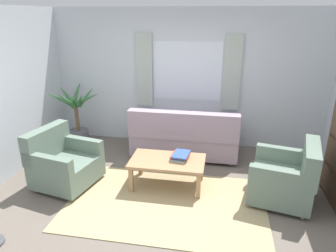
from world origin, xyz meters
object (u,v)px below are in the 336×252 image
object	(u,v)px
armchair_right	(286,178)
coffee_table	(167,163)
armchair_left	(63,163)
book_stack_on_table	(181,156)
couch	(184,137)
potted_plant	(77,119)

from	to	relation	value
armchair_right	coffee_table	xyz separation A→B (m)	(-1.68, 0.08, 0.03)
armchair_left	book_stack_on_table	world-z (taller)	armchair_left
book_stack_on_table	couch	bearing A→B (deg)	94.04
couch	potted_plant	world-z (taller)	potted_plant
coffee_table	book_stack_on_table	size ratio (longest dim) A/B	3.13
armchair_right	book_stack_on_table	size ratio (longest dim) A/B	2.84
potted_plant	armchair_left	bearing A→B (deg)	-72.52
armchair_left	book_stack_on_table	size ratio (longest dim) A/B	2.82
armchair_left	armchair_right	size ratio (longest dim) A/B	0.99
armchair_right	potted_plant	distance (m)	3.93
armchair_left	coffee_table	xyz separation A→B (m)	(1.57, 0.22, 0.03)
armchair_right	coffee_table	bearing A→B (deg)	-80.43
armchair_left	book_stack_on_table	bearing A→B (deg)	-68.59
armchair_right	potted_plant	world-z (taller)	potted_plant
couch	potted_plant	distance (m)	2.15
potted_plant	armchair_right	bearing A→B (deg)	-19.55
armchair_left	armchair_right	distance (m)	3.24
armchair_right	potted_plant	bearing A→B (deg)	-97.10
coffee_table	book_stack_on_table	bearing A→B (deg)	22.67
couch	armchair_right	bearing A→B (deg)	142.98
couch	potted_plant	size ratio (longest dim) A/B	1.53
couch	armchair_right	size ratio (longest dim) A/B	1.91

